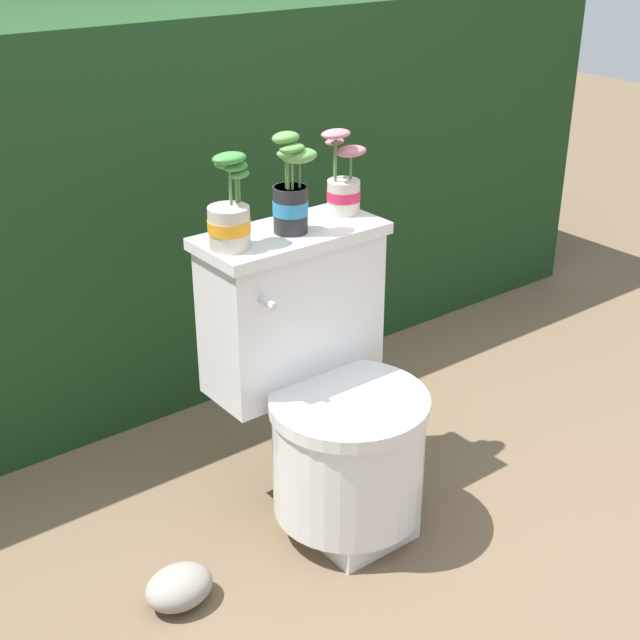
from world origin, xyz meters
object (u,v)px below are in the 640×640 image
object	(u,v)px
potted_plant_left	(230,213)
potted_plant_middle	(343,183)
garden_stone	(179,587)
toilet	(324,394)
potted_plant_midleft	(291,192)

from	to	relation	value
potted_plant_left	potted_plant_middle	distance (m)	0.38
garden_stone	potted_plant_middle	bearing A→B (deg)	19.56
toilet	potted_plant_midleft	bearing A→B (deg)	93.39
potted_plant_midleft	potted_plant_middle	xyz separation A→B (m)	(0.20, 0.04, -0.02)
potted_plant_left	garden_stone	distance (m)	0.91
potted_plant_left	toilet	bearing A→B (deg)	-35.08
potted_plant_midleft	potted_plant_left	bearing A→B (deg)	178.65
toilet	potted_plant_middle	distance (m)	0.56
toilet	potted_plant_left	bearing A→B (deg)	144.92
toilet	potted_plant_midleft	xyz separation A→B (m)	(-0.01, 0.13, 0.52)
garden_stone	potted_plant_left	bearing A→B (deg)	33.49
potted_plant_left	potted_plant_midleft	size ratio (longest dim) A/B	0.89
potted_plant_left	potted_plant_middle	size ratio (longest dim) A/B	1.01
potted_plant_left	garden_stone	size ratio (longest dim) A/B	1.36
toilet	potted_plant_left	world-z (taller)	potted_plant_left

